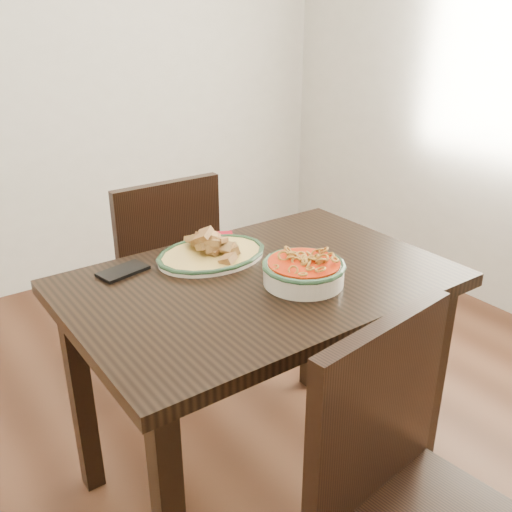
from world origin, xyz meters
TOP-DOWN VIEW (x-y plane):
  - floor at (0.00, 0.00)m, footprint 3.50×3.50m
  - wall_back at (0.00, 1.75)m, footprint 3.50×0.10m
  - dining_table at (0.03, -0.13)m, footprint 1.10×0.73m
  - chair_far at (0.05, 0.58)m, footprint 0.42×0.42m
  - chair_near at (-0.05, -0.78)m, footprint 0.47×0.47m
  - fish_plate at (-0.01, 0.07)m, footprint 0.35×0.27m
  - noodle_bowl at (0.11, -0.23)m, footprint 0.24×0.24m
  - smartphone at (-0.28, 0.14)m, footprint 0.16×0.10m
  - napkin at (0.07, 0.19)m, footprint 0.16×0.15m

SIDE VIEW (x-z plane):
  - floor at x=0.00m, z-range 0.00..0.00m
  - chair_far at x=0.05m, z-range 0.05..0.94m
  - chair_near at x=-0.05m, z-range 0.05..0.94m
  - dining_table at x=0.03m, z-range 0.26..1.01m
  - smartphone at x=-0.28m, z-range 0.75..0.76m
  - napkin at x=0.07m, z-range 0.75..0.76m
  - noodle_bowl at x=0.11m, z-range 0.75..0.84m
  - fish_plate at x=-0.01m, z-range 0.74..0.85m
  - wall_back at x=0.00m, z-range 0.00..2.60m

